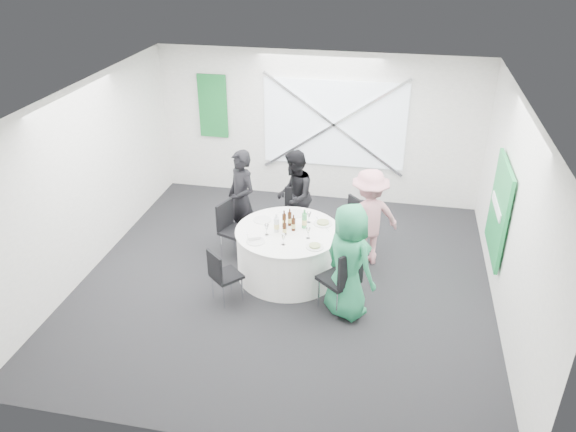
% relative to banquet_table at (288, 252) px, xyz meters
% --- Properties ---
extents(floor, '(6.00, 6.00, 0.00)m').
position_rel_banquet_table_xyz_m(floor, '(0.00, -0.20, -0.38)').
color(floor, black).
rests_on(floor, ground).
extents(ceiling, '(6.00, 6.00, 0.00)m').
position_rel_banquet_table_xyz_m(ceiling, '(0.00, -0.20, 2.42)').
color(ceiling, white).
rests_on(ceiling, wall_back).
extents(wall_back, '(6.00, 0.00, 6.00)m').
position_rel_banquet_table_xyz_m(wall_back, '(0.00, 2.80, 1.02)').
color(wall_back, silver).
rests_on(wall_back, floor).
extents(wall_front, '(6.00, 0.00, 6.00)m').
position_rel_banquet_table_xyz_m(wall_front, '(0.00, -3.20, 1.02)').
color(wall_front, silver).
rests_on(wall_front, floor).
extents(wall_left, '(0.00, 6.00, 6.00)m').
position_rel_banquet_table_xyz_m(wall_left, '(-3.00, -0.20, 1.02)').
color(wall_left, silver).
rests_on(wall_left, floor).
extents(wall_right, '(0.00, 6.00, 6.00)m').
position_rel_banquet_table_xyz_m(wall_right, '(3.00, -0.20, 1.02)').
color(wall_right, silver).
rests_on(wall_right, floor).
extents(window_panel, '(2.60, 0.03, 1.60)m').
position_rel_banquet_table_xyz_m(window_panel, '(0.30, 2.76, 1.12)').
color(window_panel, silver).
rests_on(window_panel, wall_back).
extents(window_brace_a, '(2.63, 0.05, 1.84)m').
position_rel_banquet_table_xyz_m(window_brace_a, '(0.30, 2.72, 1.12)').
color(window_brace_a, silver).
rests_on(window_brace_a, window_panel).
extents(window_brace_b, '(2.63, 0.05, 1.84)m').
position_rel_banquet_table_xyz_m(window_brace_b, '(0.30, 2.72, 1.12)').
color(window_brace_b, silver).
rests_on(window_brace_b, window_panel).
extents(green_banner, '(0.55, 0.04, 1.20)m').
position_rel_banquet_table_xyz_m(green_banner, '(-2.00, 2.75, 1.32)').
color(green_banner, '#156C30').
rests_on(green_banner, wall_back).
extents(green_sign, '(0.05, 1.20, 1.40)m').
position_rel_banquet_table_xyz_m(green_sign, '(2.94, 0.40, 0.82)').
color(green_sign, '#18853D').
rests_on(green_sign, wall_right).
extents(banquet_table, '(1.56, 1.56, 0.76)m').
position_rel_banquet_table_xyz_m(banquet_table, '(0.00, 0.00, 0.00)').
color(banquet_table, white).
rests_on(banquet_table, floor).
extents(chair_back, '(0.44, 0.45, 0.91)m').
position_rel_banquet_table_xyz_m(chair_back, '(-0.09, 1.07, 0.15)').
color(chair_back, black).
rests_on(chair_back, floor).
extents(chair_back_left, '(0.54, 0.53, 0.91)m').
position_rel_banquet_table_xyz_m(chair_back_left, '(-1.00, 0.38, 0.15)').
color(chair_back_left, black).
rests_on(chair_back_left, floor).
extents(chair_back_right, '(0.62, 0.62, 0.97)m').
position_rel_banquet_table_xyz_m(chair_back_right, '(0.84, 0.75, 0.19)').
color(chair_back_right, black).
rests_on(chair_back_right, floor).
extents(chair_front_right, '(0.65, 0.65, 1.01)m').
position_rel_banquet_table_xyz_m(chair_front_right, '(0.92, -0.78, 0.22)').
color(chair_front_right, black).
rests_on(chair_front_right, floor).
extents(chair_front_left, '(0.53, 0.53, 0.82)m').
position_rel_banquet_table_xyz_m(chair_front_left, '(-0.76, -0.87, 0.10)').
color(chair_front_left, black).
rests_on(chair_front_left, floor).
extents(person_man_back_left, '(0.71, 0.68, 1.64)m').
position_rel_banquet_table_xyz_m(person_man_back_left, '(-0.91, 0.75, 0.44)').
color(person_man_back_left, black).
rests_on(person_man_back_left, floor).
extents(person_man_back, '(0.49, 0.79, 1.55)m').
position_rel_banquet_table_xyz_m(person_man_back, '(-0.12, 1.13, 0.39)').
color(person_man_back, black).
rests_on(person_man_back, floor).
extents(person_woman_pink, '(1.11, 0.88, 1.57)m').
position_rel_banquet_table_xyz_m(person_woman_pink, '(1.13, 0.59, 0.40)').
color(person_woman_pink, '#C68088').
rests_on(person_woman_pink, floor).
extents(person_woman_green, '(0.96, 0.91, 1.65)m').
position_rel_banquet_table_xyz_m(person_woman_green, '(0.97, -0.77, 0.44)').
color(person_woman_green, '#238153').
rests_on(person_woman_green, floor).
extents(plate_back, '(0.29, 0.29, 0.01)m').
position_rel_banquet_table_xyz_m(plate_back, '(0.02, 0.54, 0.39)').
color(plate_back, silver).
rests_on(plate_back, banquet_table).
extents(plate_back_left, '(0.27, 0.27, 0.01)m').
position_rel_banquet_table_xyz_m(plate_back_left, '(-0.44, 0.23, 0.39)').
color(plate_back_left, silver).
rests_on(plate_back_left, banquet_table).
extents(plate_back_right, '(0.28, 0.28, 0.04)m').
position_rel_banquet_table_xyz_m(plate_back_right, '(0.47, 0.30, 0.40)').
color(plate_back_right, silver).
rests_on(plate_back_right, banquet_table).
extents(plate_front_right, '(0.24, 0.24, 0.04)m').
position_rel_banquet_table_xyz_m(plate_front_right, '(0.46, -0.40, 0.40)').
color(plate_front_right, silver).
rests_on(plate_front_right, banquet_table).
extents(plate_front_left, '(0.26, 0.26, 0.01)m').
position_rel_banquet_table_xyz_m(plate_front_left, '(-0.39, -0.41, 0.39)').
color(plate_front_left, silver).
rests_on(plate_front_left, banquet_table).
extents(napkin, '(0.20, 0.18, 0.05)m').
position_rel_banquet_table_xyz_m(napkin, '(-0.43, -0.35, 0.42)').
color(napkin, white).
rests_on(napkin, plate_front_left).
extents(beer_bottle_a, '(0.06, 0.06, 0.27)m').
position_rel_banquet_table_xyz_m(beer_bottle_a, '(-0.08, 0.10, 0.48)').
color(beer_bottle_a, '#3B1A0A').
rests_on(beer_bottle_a, banquet_table).
extents(beer_bottle_b, '(0.06, 0.06, 0.27)m').
position_rel_banquet_table_xyz_m(beer_bottle_b, '(-0.01, 0.16, 0.48)').
color(beer_bottle_b, '#3B1A0A').
rests_on(beer_bottle_b, banquet_table).
extents(beer_bottle_c, '(0.06, 0.06, 0.25)m').
position_rel_banquet_table_xyz_m(beer_bottle_c, '(0.08, 0.02, 0.48)').
color(beer_bottle_c, '#3B1A0A').
rests_on(beer_bottle_c, banquet_table).
extents(beer_bottle_d, '(0.06, 0.06, 0.24)m').
position_rel_banquet_table_xyz_m(beer_bottle_d, '(-0.02, -0.13, 0.47)').
color(beer_bottle_d, '#3B1A0A').
rests_on(beer_bottle_d, banquet_table).
extents(green_water_bottle, '(0.08, 0.08, 0.30)m').
position_rel_banquet_table_xyz_m(green_water_bottle, '(0.22, 0.13, 0.50)').
color(green_water_bottle, '#3A964F').
rests_on(green_water_bottle, banquet_table).
extents(clear_water_bottle, '(0.08, 0.08, 0.28)m').
position_rel_banquet_table_xyz_m(clear_water_bottle, '(-0.16, -0.06, 0.49)').
color(clear_water_bottle, silver).
rests_on(clear_water_bottle, banquet_table).
extents(wine_glass_a, '(0.07, 0.07, 0.17)m').
position_rel_banquet_table_xyz_m(wine_glass_a, '(0.33, -0.17, 0.50)').
color(wine_glass_a, white).
rests_on(wine_glass_a, banquet_table).
extents(wine_glass_b, '(0.07, 0.07, 0.17)m').
position_rel_banquet_table_xyz_m(wine_glass_b, '(0.02, -0.41, 0.50)').
color(wine_glass_b, white).
rests_on(wine_glass_b, banquet_table).
extents(wine_glass_c, '(0.07, 0.07, 0.17)m').
position_rel_banquet_table_xyz_m(wine_glass_c, '(-0.28, -0.19, 0.50)').
color(wine_glass_c, white).
rests_on(wine_glass_c, banquet_table).
extents(wine_glass_d, '(0.07, 0.07, 0.17)m').
position_rel_banquet_table_xyz_m(wine_glass_d, '(0.26, 0.31, 0.50)').
color(wine_glass_d, white).
rests_on(wine_glass_d, banquet_table).
extents(fork_a, '(0.09, 0.13, 0.01)m').
position_rel_banquet_table_xyz_m(fork_a, '(0.55, 0.16, 0.38)').
color(fork_a, silver).
rests_on(fork_a, banquet_table).
extents(knife_a, '(0.09, 0.14, 0.01)m').
position_rel_banquet_table_xyz_m(knife_a, '(0.38, 0.43, 0.38)').
color(knife_a, silver).
rests_on(knife_a, banquet_table).
extents(fork_b, '(0.15, 0.02, 0.01)m').
position_rel_banquet_table_xyz_m(fork_b, '(0.16, 0.55, 0.38)').
color(fork_b, silver).
rests_on(fork_b, banquet_table).
extents(knife_b, '(0.15, 0.02, 0.01)m').
position_rel_banquet_table_xyz_m(knife_b, '(-0.19, 0.54, 0.38)').
color(knife_b, silver).
rests_on(knife_b, banquet_table).
extents(fork_c, '(0.12, 0.12, 0.01)m').
position_rel_banquet_table_xyz_m(fork_c, '(-0.51, -0.28, 0.38)').
color(fork_c, silver).
rests_on(fork_c, banquet_table).
extents(knife_c, '(0.10, 0.13, 0.01)m').
position_rel_banquet_table_xyz_m(knife_c, '(-0.35, -0.46, 0.38)').
color(knife_c, silver).
rests_on(knife_c, banquet_table).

